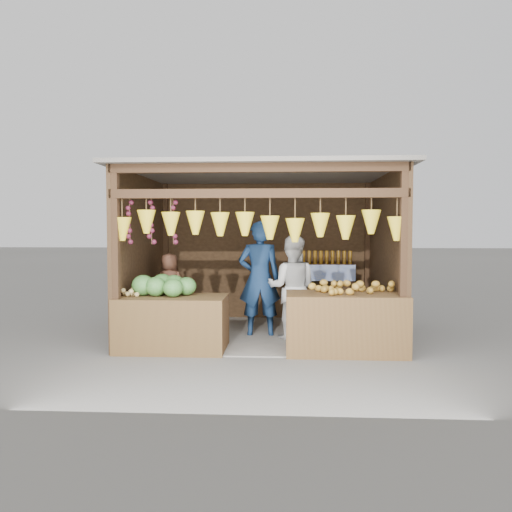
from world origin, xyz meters
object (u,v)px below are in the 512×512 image
Objects in this scene: counter_left at (173,323)px; vendor_seated at (170,285)px; counter_right at (345,323)px; man_standing at (259,279)px; woman_standing at (292,287)px.

counter_left is 1.25m from vendor_seated.
vendor_seated is at bearing 104.72° from counter_left.
counter_right reaches higher than counter_left.
counter_right is 1.56× the size of vendor_seated.
man_standing reaches higher than vendor_seated.
vendor_seated is (-1.49, 0.13, -0.13)m from man_standing.
man_standing is 0.56m from woman_standing.
woman_standing is 1.54× the size of vendor_seated.
counter_left is 1.45× the size of vendor_seated.
counter_right is 1.18m from woman_standing.
woman_standing is at bearing 130.93° from counter_right.
counter_left is 1.95m from woman_standing.
counter_left is 0.93× the size of counter_right.
counter_right is 1.01× the size of woman_standing.
woman_standing is 2.04m from vendor_seated.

